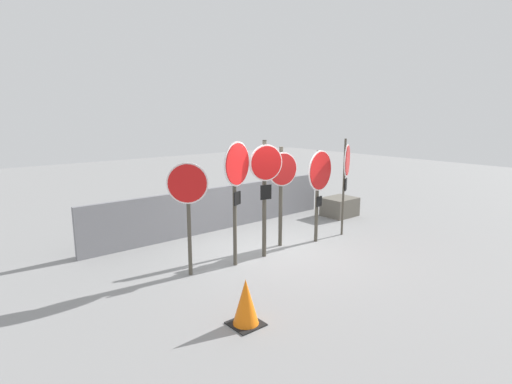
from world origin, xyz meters
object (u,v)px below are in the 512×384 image
Objects in this scene: stop_sign_5 at (346,167)px; storage_crate at (340,207)px; stop_sign_2 at (265,180)px; traffic_cone_0 at (246,302)px; stop_sign_3 at (282,181)px; stop_sign_1 at (237,178)px; stop_sign_4 at (319,178)px; stop_sign_0 at (188,196)px.

stop_sign_5 is 2.45m from storage_crate.
stop_sign_2 is 3.15m from traffic_cone_0.
traffic_cone_0 is (-2.07, -1.96, -1.34)m from stop_sign_2.
storage_crate is (3.30, 0.94, -1.27)m from stop_sign_3.
stop_sign_2 is (0.76, 0.01, -0.12)m from stop_sign_1.
stop_sign_2 reaches higher than stop_sign_4.
storage_crate is (4.82, 1.25, -1.53)m from stop_sign_1.
traffic_cone_0 is at bearing -64.07° from stop_sign_0.
traffic_cone_0 is at bearing -131.51° from stop_sign_3.
traffic_cone_0 is (-0.30, -2.10, -1.22)m from stop_sign_0.
stop_sign_0 is 2.54m from stop_sign_3.
storage_crate is (1.46, 1.31, -1.47)m from stop_sign_5.
stop_sign_3 reaches higher than stop_sign_4.
stop_sign_4 is 2.32× the size of storage_crate.
stop_sign_0 is 2.29× the size of storage_crate.
stop_sign_4 is at bearing 146.90° from stop_sign_5.
stop_sign_1 is at bearing -165.44° from storage_crate.
stop_sign_2 reaches higher than stop_sign_0.
stop_sign_2 is at bearing -148.39° from stop_sign_3.
traffic_cone_0 is at bearing 171.55° from stop_sign_5.
stop_sign_5 is at bearing -138.13° from storage_crate.
stop_sign_1 is 5.21m from storage_crate.
stop_sign_0 is at bearing -166.47° from stop_sign_3.
stop_sign_2 is at bearing 169.62° from stop_sign_4.
stop_sign_5 is (3.36, -0.06, -0.06)m from stop_sign_1.
stop_sign_0 is 6.07m from storage_crate.
stop_sign_4 reaches higher than stop_sign_0.
stop_sign_4 is (3.43, -0.17, -0.01)m from stop_sign_0.
stop_sign_3 is at bearing -8.89° from stop_sign_1.
traffic_cone_0 is (-3.73, -1.94, -1.21)m from stop_sign_4.
stop_sign_2 is 1.67m from stop_sign_4.
stop_sign_3 reaches higher than stop_sign_0.
stop_sign_0 is 0.99× the size of stop_sign_4.
stop_sign_2 is at bearing -163.02° from storage_crate.
stop_sign_2 is 3.55× the size of traffic_cone_0.
stop_sign_4 reaches higher than traffic_cone_0.
stop_sign_1 reaches higher than stop_sign_2.
stop_sign_1 is at bearing 25.42° from stop_sign_0.
stop_sign_2 is 2.60m from stop_sign_5.
stop_sign_5 reaches higher than stop_sign_3.
stop_sign_1 is at bearing 56.09° from traffic_cone_0.
stop_sign_0 reaches higher than traffic_cone_0.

